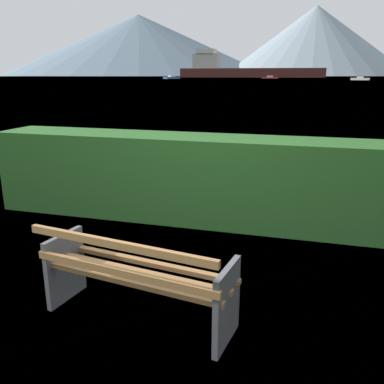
{
  "coord_description": "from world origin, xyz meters",
  "views": [
    {
      "loc": [
        1.34,
        -3.01,
        2.13
      ],
      "look_at": [
        0.0,
        1.69,
        0.72
      ],
      "focal_mm": 38.22,
      "sensor_mm": 36.0,
      "label": 1
    }
  ],
  "objects_px": {
    "cargo_ship_large": "(240,69)",
    "fishing_boat_near": "(172,78)",
    "sailboat_mid": "(270,78)",
    "park_bench": "(136,277)",
    "tender_far": "(360,79)"
  },
  "relations": [
    {
      "from": "tender_far",
      "to": "park_bench",
      "type": "bearing_deg",
      "value": -96.31
    },
    {
      "from": "sailboat_mid",
      "to": "cargo_ship_large",
      "type": "bearing_deg",
      "value": 111.39
    },
    {
      "from": "cargo_ship_large",
      "to": "tender_far",
      "type": "height_order",
      "value": "cargo_ship_large"
    },
    {
      "from": "cargo_ship_large",
      "to": "sailboat_mid",
      "type": "xyz_separation_m",
      "value": [
        26.48,
        -67.6,
        -4.61
      ]
    },
    {
      "from": "park_bench",
      "to": "cargo_ship_large",
      "type": "relative_size",
      "value": 0.02
    },
    {
      "from": "sailboat_mid",
      "to": "tender_far",
      "type": "height_order",
      "value": "sailboat_mid"
    },
    {
      "from": "fishing_boat_near",
      "to": "sailboat_mid",
      "type": "height_order",
      "value": "fishing_boat_near"
    },
    {
      "from": "cargo_ship_large",
      "to": "fishing_boat_near",
      "type": "height_order",
      "value": "cargo_ship_large"
    },
    {
      "from": "park_bench",
      "to": "fishing_boat_near",
      "type": "xyz_separation_m",
      "value": [
        -63.35,
        188.44,
        0.13
      ]
    },
    {
      "from": "park_bench",
      "to": "sailboat_mid",
      "type": "relative_size",
      "value": 0.22
    },
    {
      "from": "sailboat_mid",
      "to": "tender_far",
      "type": "relative_size",
      "value": 1.23
    },
    {
      "from": "cargo_ship_large",
      "to": "sailboat_mid",
      "type": "bearing_deg",
      "value": -68.61
    },
    {
      "from": "fishing_boat_near",
      "to": "tender_far",
      "type": "relative_size",
      "value": 1.28
    },
    {
      "from": "cargo_ship_large",
      "to": "fishing_boat_near",
      "type": "relative_size",
      "value": 10.99
    },
    {
      "from": "sailboat_mid",
      "to": "fishing_boat_near",
      "type": "bearing_deg",
      "value": -152.54
    }
  ]
}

